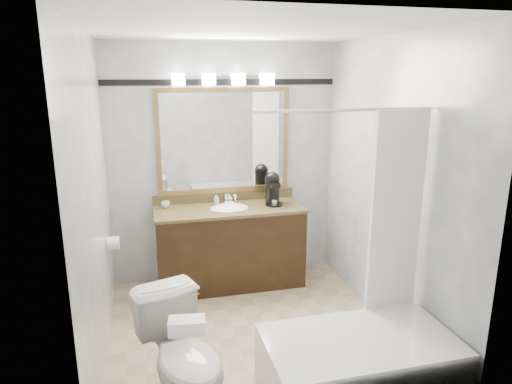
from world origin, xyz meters
TOP-DOWN VIEW (x-y plane):
  - room at (0.00, 0.00)m, footprint 2.42×2.62m
  - vanity at (0.00, 1.02)m, footprint 1.53×0.58m
  - mirror at (0.00, 1.28)m, footprint 1.40×0.04m
  - vanity_light_bar at (0.00, 1.23)m, footprint 1.02×0.14m
  - accent_stripe at (0.00, 1.29)m, footprint 2.40×0.01m
  - bathtub at (0.55, -0.90)m, footprint 1.30×0.75m
  - tp_roll at (-1.14, 0.66)m, footprint 0.11×0.12m
  - toilet at (-0.65, -0.77)m, footprint 0.66×0.88m
  - tissue_box at (-0.65, -1.12)m, footprint 0.22×0.14m
  - coffee_maker at (0.47, 1.05)m, footprint 0.18×0.23m
  - cup_left at (-0.64, 1.18)m, footprint 0.11×0.11m
  - soap_bottle_a at (-0.10, 1.21)m, footprint 0.05×0.05m
  - soap_bottle_b at (0.04, 1.23)m, footprint 0.08×0.08m
  - soap_bar at (0.02, 1.13)m, footprint 0.09×0.06m

SIDE VIEW (x-z plane):
  - bathtub at x=0.55m, z-range -0.70..1.26m
  - toilet at x=-0.65m, z-range 0.00..0.79m
  - vanity at x=0.00m, z-range -0.04..0.93m
  - tp_roll at x=-1.14m, z-range 0.64..0.76m
  - tissue_box at x=-0.65m, z-range 0.79..0.88m
  - soap_bar at x=0.02m, z-range 0.85..0.88m
  - cup_left at x=-0.64m, z-range 0.85..0.92m
  - soap_bottle_b at x=0.04m, z-range 0.85..0.93m
  - soap_bottle_a at x=-0.10m, z-range 0.85..0.94m
  - coffee_maker at x=0.47m, z-range 0.86..1.20m
  - room at x=0.00m, z-range -0.01..2.51m
  - mirror at x=0.00m, z-range 0.95..2.05m
  - accent_stripe at x=0.00m, z-range 2.07..2.13m
  - vanity_light_bar at x=0.00m, z-range 2.07..2.19m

